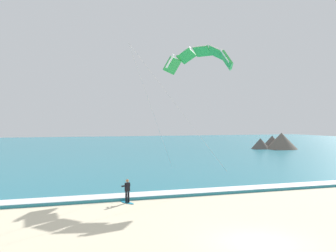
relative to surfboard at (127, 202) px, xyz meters
name	(u,v)px	position (x,y,z in m)	size (l,w,h in m)	color
ground_plane	(259,243)	(4.18, -10.49, -0.03)	(200.00, 200.00, 0.00)	beige
sea	(92,147)	(4.18, 60.65, 0.07)	(200.00, 120.00, 0.20)	teal
surf_foam	(175,192)	(4.18, 1.65, 0.19)	(200.00, 1.85, 0.04)	white
surfboard	(127,202)	(0.00, 0.00, 0.00)	(1.01, 1.45, 0.09)	#239EC6
kitesurfer	(127,190)	(-0.01, 0.02, 0.91)	(0.66, 0.66, 1.69)	black
kite_primary	(200,57)	(8.69, 7.41, 12.07)	(10.79, 9.67, 12.03)	green
headland_right	(276,142)	(39.97, 40.82, 1.59)	(9.30, 9.04, 3.58)	#665B51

